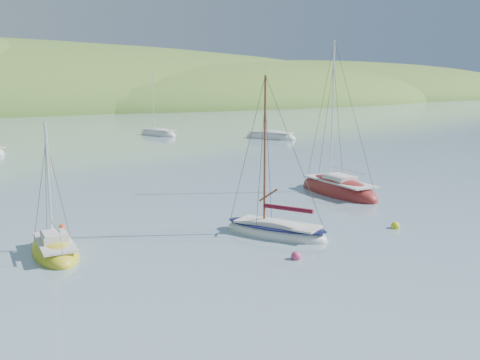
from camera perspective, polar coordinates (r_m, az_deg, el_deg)
ground at (r=27.20m, az=11.90°, el=-7.07°), size 700.00×700.00×0.00m
daysailer_white at (r=28.79m, az=3.84°, el=-5.45°), size 4.40×6.24×9.03m
sloop_red at (r=39.95m, az=10.42°, el=-1.11°), size 3.80×8.40×11.99m
sailboat_yellow at (r=27.13m, az=-19.14°, el=-7.10°), size 2.67×5.38×6.86m
distant_sloop_b at (r=84.13m, az=-8.73°, el=4.85°), size 4.44×8.00×10.80m
distant_sloop_d at (r=78.43m, az=3.28°, el=4.57°), size 5.61×8.74×11.76m
mooring_buoys at (r=28.08m, az=4.26°, el=-6.06°), size 15.96×11.60×0.49m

